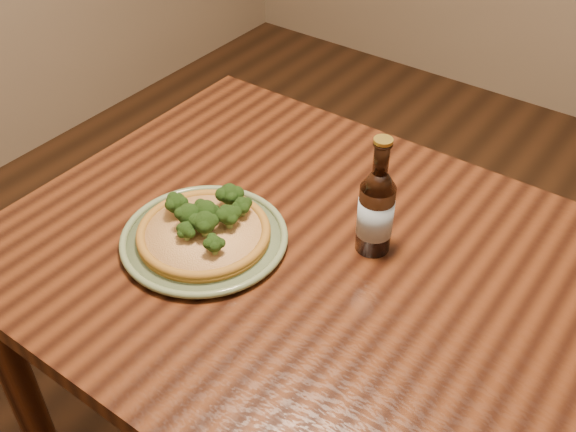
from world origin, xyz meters
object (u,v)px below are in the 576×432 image
Objects in this scene: table at (412,343)px; beer_bottle at (376,210)px; plate at (204,238)px; pizza at (204,229)px.

beer_bottle is (-0.14, 0.09, 0.18)m from table.
plate is at bearing -167.67° from table.
table is 0.43m from pizza.
plate is 1.32× the size of beer_bottle.
table is 6.35× the size of pizza.
table is at bearing -10.18° from beer_bottle.
beer_bottle is (0.26, 0.17, 0.06)m from pizza.
pizza reaches higher than plate.
table is 6.65× the size of beer_bottle.
plate reaches higher than table.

